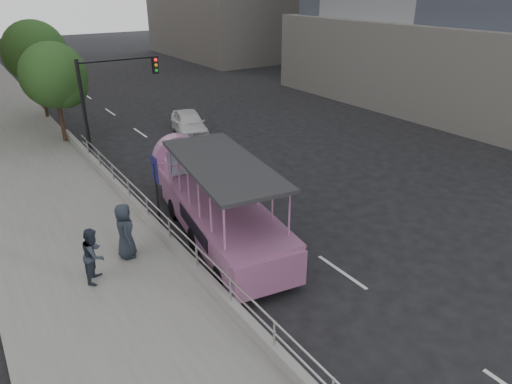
{
  "coord_description": "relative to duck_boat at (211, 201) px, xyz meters",
  "views": [
    {
      "loc": [
        -8.07,
        -10.67,
        8.44
      ],
      "look_at": [
        -0.02,
        1.45,
        1.77
      ],
      "focal_mm": 32.0,
      "sensor_mm": 36.0,
      "label": 1
    }
  ],
  "objects": [
    {
      "name": "tower_podium",
      "position": [
        31.12,
        7.22,
        1.83
      ],
      "size": [
        26.0,
        26.0,
        6.0
      ],
      "primitive_type": "cube",
      "color": "slate",
      "rests_on": "ground"
    },
    {
      "name": "guardrail",
      "position": [
        -2.0,
        -0.78,
        -0.02
      ],
      "size": [
        0.07,
        22.0,
        0.71
      ],
      "color": "silver",
      "rests_on": "kerb_wall"
    },
    {
      "name": "car",
      "position": [
        4.5,
        11.14,
        -0.42
      ],
      "size": [
        2.81,
        4.65,
        1.48
      ],
      "primitive_type": "imported",
      "rotation": [
        0.0,
        0.0,
        -0.26
      ],
      "color": "white",
      "rests_on": "ground"
    },
    {
      "name": "parking_sign",
      "position": [
        -1.64,
        1.06,
        0.66
      ],
      "size": [
        0.09,
        0.66,
        2.93
      ],
      "color": "black",
      "rests_on": "ground"
    },
    {
      "name": "traffic_signal",
      "position": [
        -0.59,
        9.72,
        2.33
      ],
      "size": [
        4.2,
        0.32,
        5.2
      ],
      "color": "black",
      "rests_on": "ground"
    },
    {
      "name": "duck_boat",
      "position": [
        0.0,
        0.0,
        0.0
      ],
      "size": [
        3.61,
        9.68,
        3.14
      ],
      "color": "black",
      "rests_on": "ground"
    },
    {
      "name": "kerb_wall",
      "position": [
        -2.0,
        -0.78,
        -0.69
      ],
      "size": [
        0.24,
        30.0,
        0.36
      ],
      "primitive_type": "cube",
      "color": "#AEAEA8",
      "rests_on": "sidewalk"
    },
    {
      "name": "ground",
      "position": [
        1.12,
        -2.78,
        -1.17
      ],
      "size": [
        160.0,
        160.0,
        0.0
      ],
      "primitive_type": "plane",
      "color": "black"
    },
    {
      "name": "sidewalk",
      "position": [
        -4.63,
        7.22,
        -1.02
      ],
      "size": [
        5.5,
        80.0,
        0.3
      ],
      "primitive_type": "cube",
      "color": "gray",
      "rests_on": "ground"
    },
    {
      "name": "pedestrian_mid",
      "position": [
        -4.61,
        -1.27,
        -0.0
      ],
      "size": [
        1.0,
        1.06,
        1.72
      ],
      "primitive_type": "imported",
      "rotation": [
        0.0,
        0.0,
        1.0
      ],
      "color": "#28303C",
      "rests_on": "sidewalk"
    },
    {
      "name": "pedestrian_far",
      "position": [
        -3.41,
        -0.53,
        0.07
      ],
      "size": [
        0.8,
        1.03,
        1.86
      ],
      "primitive_type": "imported",
      "rotation": [
        0.0,
        0.0,
        1.33
      ],
      "color": "#28303C",
      "rests_on": "sidewalk"
    },
    {
      "name": "street_tree_far",
      "position": [
        -1.98,
        19.14,
        3.14
      ],
      "size": [
        3.97,
        3.97,
        6.45
      ],
      "color": "#3B241A",
      "rests_on": "ground"
    },
    {
      "name": "street_tree_near",
      "position": [
        -2.18,
        13.14,
        2.65
      ],
      "size": [
        3.52,
        3.52,
        5.72
      ],
      "color": "#3B241A",
      "rests_on": "ground"
    }
  ]
}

